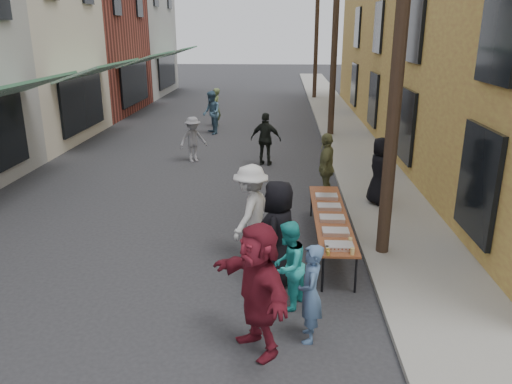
# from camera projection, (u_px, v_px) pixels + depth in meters

# --- Properties ---
(ground) EXTENTS (120.00, 120.00, 0.00)m
(ground) POSITION_uv_depth(u_px,v_px,m) (137.00, 333.00, 7.71)
(ground) COLOR #28282B
(ground) RESTS_ON ground
(sidewalk) EXTENTS (2.20, 60.00, 0.10)m
(sidewalk) POSITION_uv_depth(u_px,v_px,m) (346.00, 135.00, 21.67)
(sidewalk) COLOR gray
(sidewalk) RESTS_ON ground
(utility_pole_near) EXTENTS (0.26, 0.26, 9.00)m
(utility_pole_near) POSITION_uv_depth(u_px,v_px,m) (401.00, 27.00, 8.93)
(utility_pole_near) COLOR #2D2116
(utility_pole_near) RESTS_ON ground
(utility_pole_mid) EXTENTS (0.26, 0.26, 9.00)m
(utility_pole_mid) POSITION_uv_depth(u_px,v_px,m) (335.00, 27.00, 20.31)
(utility_pole_mid) COLOR #2D2116
(utility_pole_mid) RESTS_ON ground
(utility_pole_far) EXTENTS (0.26, 0.26, 9.00)m
(utility_pole_far) POSITION_uv_depth(u_px,v_px,m) (317.00, 28.00, 31.69)
(utility_pole_far) COLOR #2D2116
(utility_pole_far) RESTS_ON ground
(serving_table) EXTENTS (0.70, 4.00, 0.75)m
(serving_table) POSITION_uv_depth(u_px,v_px,m) (331.00, 217.00, 10.45)
(serving_table) COLOR brown
(serving_table) RESTS_ON ground
(catering_tray_sausage) EXTENTS (0.50, 0.33, 0.08)m
(catering_tray_sausage) POSITION_uv_depth(u_px,v_px,m) (339.00, 246.00, 8.86)
(catering_tray_sausage) COLOR maroon
(catering_tray_sausage) RESTS_ON serving_table
(catering_tray_foil_b) EXTENTS (0.50, 0.33, 0.08)m
(catering_tray_foil_b) POSITION_uv_depth(u_px,v_px,m) (336.00, 232.00, 9.48)
(catering_tray_foil_b) COLOR #B2B2B7
(catering_tray_foil_b) RESTS_ON serving_table
(catering_tray_buns) EXTENTS (0.50, 0.33, 0.08)m
(catering_tray_buns) POSITION_uv_depth(u_px,v_px,m) (332.00, 219.00, 10.14)
(catering_tray_buns) COLOR tan
(catering_tray_buns) RESTS_ON serving_table
(catering_tray_foil_d) EXTENTS (0.50, 0.33, 0.08)m
(catering_tray_foil_d) POSITION_uv_depth(u_px,v_px,m) (329.00, 207.00, 10.81)
(catering_tray_foil_d) COLOR #B2B2B7
(catering_tray_foil_d) RESTS_ON serving_table
(catering_tray_buns_end) EXTENTS (0.50, 0.33, 0.08)m
(catering_tray_buns_end) POSITION_uv_depth(u_px,v_px,m) (326.00, 196.00, 11.47)
(catering_tray_buns_end) COLOR tan
(catering_tray_buns_end) RESTS_ON serving_table
(condiment_jar_a) EXTENTS (0.07, 0.07, 0.08)m
(condiment_jar_a) POSITION_uv_depth(u_px,v_px,m) (328.00, 253.00, 8.59)
(condiment_jar_a) COLOR #A57F26
(condiment_jar_a) RESTS_ON serving_table
(condiment_jar_b) EXTENTS (0.07, 0.07, 0.08)m
(condiment_jar_b) POSITION_uv_depth(u_px,v_px,m) (328.00, 251.00, 8.68)
(condiment_jar_b) COLOR #A57F26
(condiment_jar_b) RESTS_ON serving_table
(condiment_jar_c) EXTENTS (0.07, 0.07, 0.08)m
(condiment_jar_c) POSITION_uv_depth(u_px,v_px,m) (327.00, 248.00, 8.78)
(condiment_jar_c) COLOR #A57F26
(condiment_jar_c) RESTS_ON serving_table
(cup_stack) EXTENTS (0.08, 0.08, 0.12)m
(cup_stack) POSITION_uv_depth(u_px,v_px,m) (352.00, 251.00, 8.61)
(cup_stack) COLOR tan
(cup_stack) RESTS_ON serving_table
(guest_front_a) EXTENTS (0.85, 1.09, 1.97)m
(guest_front_a) POSITION_uv_depth(u_px,v_px,m) (278.00, 234.00, 8.89)
(guest_front_a) COLOR black
(guest_front_a) RESTS_ON ground
(guest_front_b) EXTENTS (0.39, 0.57, 1.54)m
(guest_front_b) POSITION_uv_depth(u_px,v_px,m) (310.00, 293.00, 7.32)
(guest_front_b) COLOR #47648A
(guest_front_b) RESTS_ON ground
(guest_front_c) EXTENTS (0.82, 0.91, 1.53)m
(guest_front_c) POSITION_uv_depth(u_px,v_px,m) (288.00, 266.00, 8.18)
(guest_front_c) COLOR #2AAEA8
(guest_front_c) RESTS_ON ground
(guest_front_d) EXTENTS (1.12, 1.44, 1.96)m
(guest_front_d) POSITION_uv_depth(u_px,v_px,m) (251.00, 212.00, 9.95)
(guest_front_d) COLOR silver
(guest_front_d) RESTS_ON ground
(guest_front_e) EXTENTS (0.69, 1.17, 1.88)m
(guest_front_e) POSITION_uv_depth(u_px,v_px,m) (326.00, 168.00, 13.28)
(guest_front_e) COLOR olive
(guest_front_e) RESTS_ON ground
(guest_queue_back) EXTENTS (1.50, 1.85, 1.98)m
(guest_queue_back) POSITION_uv_depth(u_px,v_px,m) (258.00, 289.00, 7.02)
(guest_queue_back) COLOR maroon
(guest_queue_back) RESTS_ON ground
(server) EXTENTS (0.82, 1.00, 1.76)m
(server) POSITION_uv_depth(u_px,v_px,m) (380.00, 171.00, 12.83)
(server) COLOR black
(server) RESTS_ON sidewalk
(passerby_left) EXTENTS (1.17, 1.06, 1.58)m
(passerby_left) POSITION_uv_depth(u_px,v_px,m) (193.00, 139.00, 17.34)
(passerby_left) COLOR slate
(passerby_left) RESTS_ON ground
(passerby_mid) EXTENTS (1.12, 0.64, 1.79)m
(passerby_mid) POSITION_uv_depth(u_px,v_px,m) (266.00, 139.00, 16.86)
(passerby_mid) COLOR black
(passerby_mid) RESTS_ON ground
(passerby_right) EXTENTS (0.47, 0.68, 1.80)m
(passerby_right) POSITION_uv_depth(u_px,v_px,m) (216.00, 107.00, 23.57)
(passerby_right) COLOR #5C6E40
(passerby_right) RESTS_ON ground
(passerby_far) EXTENTS (0.99, 1.10, 1.88)m
(passerby_far) POSITION_uv_depth(u_px,v_px,m) (212.00, 113.00, 21.88)
(passerby_far) COLOR #426580
(passerby_far) RESTS_ON ground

